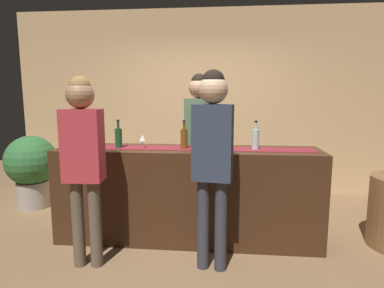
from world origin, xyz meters
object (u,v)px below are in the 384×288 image
Objects in this scene: wine_bottle_amber at (184,138)px; customer_sipping at (213,148)px; wine_glass_mid_counter at (224,138)px; customer_browsing at (83,151)px; bartender at (199,130)px; potted_plant_tall at (31,166)px; wine_bottle_clear at (255,139)px; wine_glass_near_customer at (143,138)px; wine_bottle_green at (119,138)px.

wine_bottle_amber is 0.17× the size of customer_sipping.
customer_browsing reaches higher than wine_glass_mid_counter.
bartender is 1.80× the size of potted_plant_tall.
wine_bottle_amber is 2.10× the size of wine_glass_mid_counter.
wine_glass_mid_counter is at bearing 11.02° from wine_bottle_amber.
wine_bottle_clear is at bearing -11.40° from wine_glass_mid_counter.
bartender is at bearing 107.32° from customer_sipping.
wine_glass_mid_counter is 0.61m from bartender.
wine_glass_near_customer is at bearing 50.25° from bartender.
wine_glass_near_customer is 0.08× the size of customer_browsing.
wine_bottle_green is at bearing -175.12° from wine_glass_mid_counter.
customer_sipping is at bearing 102.98° from bartender.
wine_glass_mid_counter is at bearing 26.77° from customer_browsing.
customer_sipping reaches higher than wine_bottle_clear.
wine_glass_mid_counter is at bearing -15.55° from potted_plant_tall.
wine_glass_near_customer is 0.82m from bartender.
wine_bottle_amber is 1.00× the size of wine_bottle_clear.
wine_bottle_amber is at bearing 1.12° from wine_bottle_green.
bartender is at bearing 47.39° from wine_glass_near_customer.
customer_sipping is (0.21, -1.18, -0.03)m from bartender.
customer_browsing is at bearing -157.36° from wine_bottle_clear.
wine_bottle_amber is 0.43m from wine_glass_mid_counter.
wine_bottle_clear is 0.17× the size of bartender.
customer_sipping is at bearing -125.49° from wine_bottle_clear.
customer_sipping reaches higher than wine_bottle_green.
potted_plant_tall is at bearing 131.19° from customer_browsing.
wine_glass_near_customer is 0.74m from customer_browsing.
wine_bottle_green is 0.17× the size of customer_browsing.
wine_bottle_amber reaches higher than wine_glass_mid_counter.
wine_bottle_amber and wine_bottle_clear have the same top height.
bartender is at bearing 120.73° from wine_glass_mid_counter.
customer_sipping is at bearing -28.60° from wine_bottle_green.
customer_sipping is 1.76× the size of potted_plant_tall.
wine_bottle_green is 1.84m from potted_plant_tall.
wine_bottle_green is 1.16m from customer_sipping.
wine_bottle_amber is 0.66m from customer_sipping.
bartender reaches higher than wine_bottle_clear.
bartender is (-0.63, 0.59, 0.03)m from wine_bottle_clear.
bartender is 1.05× the size of customer_browsing.
potted_plant_tall is at bearing -2.47° from bartender.
wine_glass_mid_counter is 2.82m from potted_plant_tall.
wine_glass_near_customer is at bearing 3.32° from wine_bottle_green.
customer_sipping is (1.02, -0.56, -0.00)m from wine_bottle_green.
wine_glass_mid_counter is 1.43m from customer_browsing.
wine_bottle_green is at bearing -178.75° from wine_bottle_clear.
wine_bottle_clear is at bearing -15.11° from potted_plant_tall.
wine_bottle_amber is at bearing 34.49° from customer_browsing.
potted_plant_tall is at bearing 164.89° from wine_bottle_clear.
wine_bottle_amber is 0.30× the size of potted_plant_tall.
customer_sipping is (0.32, -0.57, -0.00)m from wine_bottle_amber.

